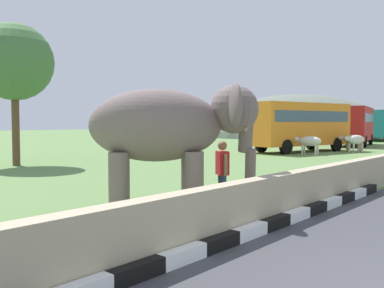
{
  "coord_description": "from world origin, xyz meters",
  "views": [
    {
      "loc": [
        -5.26,
        -0.55,
        2.1
      ],
      "look_at": [
        2.06,
        5.9,
        1.6
      ],
      "focal_mm": 38.78,
      "sensor_mm": 36.0,
      "label": 1
    }
  ],
  "objects_px": {
    "bus_teal": "(379,123)",
    "cow_far": "(356,140)",
    "cow_near": "(309,142)",
    "elephant": "(171,128)",
    "bus_red": "(355,123)",
    "bus_orange": "(300,123)",
    "person_handler": "(222,170)",
    "cow_mid": "(353,140)"
  },
  "relations": [
    {
      "from": "bus_teal",
      "to": "cow_far",
      "type": "relative_size",
      "value": 4.98
    },
    {
      "from": "bus_teal",
      "to": "cow_near",
      "type": "relative_size",
      "value": 5.02
    },
    {
      "from": "elephant",
      "to": "bus_red",
      "type": "xyz_separation_m",
      "value": [
        31.3,
        7.08,
        0.1
      ]
    },
    {
      "from": "bus_orange",
      "to": "bus_teal",
      "type": "relative_size",
      "value": 0.92
    },
    {
      "from": "elephant",
      "to": "bus_red",
      "type": "distance_m",
      "value": 32.09
    },
    {
      "from": "bus_red",
      "to": "bus_teal",
      "type": "xyz_separation_m",
      "value": [
        13.14,
        1.96,
        0.0
      ]
    },
    {
      "from": "person_handler",
      "to": "cow_mid",
      "type": "xyz_separation_m",
      "value": [
        22.27,
        4.92,
        -0.06
      ]
    },
    {
      "from": "bus_orange",
      "to": "cow_far",
      "type": "distance_m",
      "value": 4.04
    },
    {
      "from": "bus_orange",
      "to": "bus_red",
      "type": "xyz_separation_m",
      "value": [
        10.72,
        -0.02,
        -0.0
      ]
    },
    {
      "from": "elephant",
      "to": "bus_teal",
      "type": "distance_m",
      "value": 45.35
    },
    {
      "from": "elephant",
      "to": "cow_mid",
      "type": "height_order",
      "value": "elephant"
    },
    {
      "from": "elephant",
      "to": "cow_near",
      "type": "relative_size",
      "value": 2.04
    },
    {
      "from": "person_handler",
      "to": "cow_mid",
      "type": "bearing_deg",
      "value": 12.45
    },
    {
      "from": "elephant",
      "to": "bus_teal",
      "type": "xyz_separation_m",
      "value": [
        44.44,
        9.04,
        0.1
      ]
    },
    {
      "from": "bus_orange",
      "to": "bus_teal",
      "type": "distance_m",
      "value": 23.94
    },
    {
      "from": "bus_teal",
      "to": "elephant",
      "type": "bearing_deg",
      "value": -168.51
    },
    {
      "from": "person_handler",
      "to": "cow_mid",
      "type": "relative_size",
      "value": 0.95
    },
    {
      "from": "bus_teal",
      "to": "cow_near",
      "type": "distance_m",
      "value": 26.39
    },
    {
      "from": "person_handler",
      "to": "bus_red",
      "type": "height_order",
      "value": "bus_red"
    },
    {
      "from": "bus_red",
      "to": "elephant",
      "type": "bearing_deg",
      "value": -167.26
    },
    {
      "from": "elephant",
      "to": "bus_orange",
      "type": "relative_size",
      "value": 0.44
    },
    {
      "from": "elephant",
      "to": "bus_orange",
      "type": "distance_m",
      "value": 21.77
    },
    {
      "from": "bus_red",
      "to": "cow_near",
      "type": "relative_size",
      "value": 4.56
    },
    {
      "from": "cow_near",
      "to": "cow_mid",
      "type": "height_order",
      "value": "same"
    },
    {
      "from": "bus_red",
      "to": "cow_near",
      "type": "height_order",
      "value": "bus_red"
    },
    {
      "from": "person_handler",
      "to": "bus_red",
      "type": "bearing_deg",
      "value": 14.35
    },
    {
      "from": "cow_mid",
      "to": "bus_teal",
      "type": "bearing_deg",
      "value": 12.75
    },
    {
      "from": "bus_orange",
      "to": "cow_mid",
      "type": "relative_size",
      "value": 5.05
    },
    {
      "from": "cow_near",
      "to": "cow_far",
      "type": "bearing_deg",
      "value": -19.06
    },
    {
      "from": "bus_teal",
      "to": "cow_near",
      "type": "bearing_deg",
      "value": -171.83
    },
    {
      "from": "person_handler",
      "to": "bus_red",
      "type": "xyz_separation_m",
      "value": [
        30.15,
        7.72,
        1.15
      ]
    },
    {
      "from": "cow_mid",
      "to": "cow_far",
      "type": "distance_m",
      "value": 0.93
    },
    {
      "from": "elephant",
      "to": "cow_mid",
      "type": "xyz_separation_m",
      "value": [
        23.41,
        4.28,
        -1.11
      ]
    },
    {
      "from": "bus_orange",
      "to": "person_handler",
      "type": "bearing_deg",
      "value": -158.28
    },
    {
      "from": "bus_teal",
      "to": "cow_far",
      "type": "height_order",
      "value": "bus_teal"
    },
    {
      "from": "bus_red",
      "to": "cow_near",
      "type": "xyz_separation_m",
      "value": [
        -12.95,
        -1.79,
        -1.21
      ]
    },
    {
      "from": "elephant",
      "to": "cow_far",
      "type": "height_order",
      "value": "elephant"
    },
    {
      "from": "elephant",
      "to": "cow_near",
      "type": "height_order",
      "value": "elephant"
    },
    {
      "from": "cow_near",
      "to": "bus_red",
      "type": "bearing_deg",
      "value": 7.87
    },
    {
      "from": "bus_red",
      "to": "bus_teal",
      "type": "height_order",
      "value": "same"
    },
    {
      "from": "cow_mid",
      "to": "person_handler",
      "type": "bearing_deg",
      "value": -167.55
    },
    {
      "from": "bus_red",
      "to": "bus_orange",
      "type": "bearing_deg",
      "value": 179.87
    }
  ]
}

